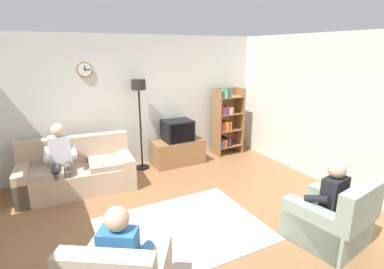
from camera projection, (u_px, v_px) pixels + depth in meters
name	position (u px, v px, depth m)	size (l,w,h in m)	color
ground_plane	(195.00, 224.00, 4.26)	(12.00, 12.00, 0.00)	#8C603D
back_wall_assembly	(134.00, 102.00, 6.15)	(6.20, 0.17, 2.70)	silver
right_wall	(339.00, 113.00, 5.16)	(0.12, 5.80, 2.70)	silver
couch	(77.00, 173.00, 5.23)	(1.97, 1.03, 0.90)	tan
tv_stand	(178.00, 152.00, 6.45)	(1.10, 0.56, 0.53)	olive
tv	(178.00, 130.00, 6.30)	(0.60, 0.49, 0.44)	black
bookshelf	(226.00, 121.00, 6.94)	(0.68, 0.36, 1.56)	olive
floor_lamp	(139.00, 100.00, 5.86)	(0.28, 0.28, 1.85)	black
armchair_near_bookshelf	(330.00, 221.00, 3.80)	(0.93, 1.00, 0.90)	gray
area_rug	(182.00, 229.00, 4.12)	(2.20, 1.70, 0.01)	#AD9E8E
person_on_couch	(61.00, 156.00, 4.93)	(0.54, 0.56, 1.24)	silver
person_in_left_armchair	(123.00, 252.00, 2.75)	(0.61, 0.64, 1.12)	#3372B2
person_in_right_armchair	(326.00, 197.00, 3.78)	(0.56, 0.58, 1.12)	black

